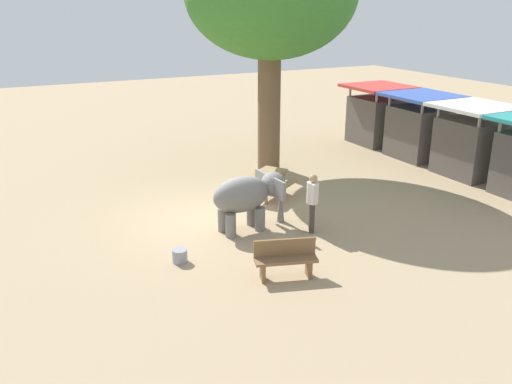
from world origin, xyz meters
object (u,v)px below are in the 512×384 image
object	(u,v)px
person_handler	(312,198)
picnic_table_near	(266,179)
wooden_bench	(285,258)
market_stall_red	(376,117)
elephant	(249,195)
feed_bucket	(180,256)
market_stall_white	(471,144)
market_stall_blue	(419,129)

from	to	relation	value
person_handler	picnic_table_near	size ratio (longest dim) A/B	0.78
wooden_bench	picnic_table_near	xyz separation A→B (m)	(-4.86, 2.08, 0.12)
wooden_bench	person_handler	bearing A→B (deg)	-117.32
person_handler	picnic_table_near	distance (m)	3.01
market_stall_red	elephant	bearing A→B (deg)	-56.62
person_handler	market_stall_red	xyz separation A→B (m)	(-6.95, 7.72, 0.19)
wooden_bench	picnic_table_near	distance (m)	5.29
wooden_bench	market_stall_red	size ratio (longest dim) A/B	0.58
wooden_bench	market_stall_red	world-z (taller)	market_stall_red
wooden_bench	feed_bucket	xyz separation A→B (m)	(-1.76, -1.87, -0.31)
person_handler	feed_bucket	bearing A→B (deg)	30.72
wooden_bench	market_stall_white	xyz separation A→B (m)	(-3.63, 9.60, 0.67)
elephant	market_stall_red	size ratio (longest dim) A/B	0.87
person_handler	market_stall_red	size ratio (longest dim) A/B	0.64
market_stall_white	elephant	bearing A→B (deg)	-84.86
person_handler	wooden_bench	distance (m)	2.71
picnic_table_near	feed_bucket	xyz separation A→B (m)	(3.09, -3.95, -0.43)
elephant	picnic_table_near	world-z (taller)	elephant
picnic_table_near	feed_bucket	world-z (taller)	picnic_table_near
elephant	feed_bucket	size ratio (longest dim) A/B	6.09
market_stall_blue	feed_bucket	distance (m)	12.35
elephant	market_stall_blue	size ratio (longest dim) A/B	0.87
person_handler	market_stall_white	xyz separation A→B (m)	(-1.75, 7.72, 0.19)
picnic_table_near	market_stall_red	size ratio (longest dim) A/B	0.82
wooden_bench	market_stall_blue	distance (m)	11.47
market_stall_blue	person_handler	bearing A→B (deg)	-60.59
market_stall_white	feed_bucket	world-z (taller)	market_stall_white
picnic_table_near	market_stall_blue	world-z (taller)	market_stall_blue
market_stall_red	market_stall_white	world-z (taller)	same
person_handler	feed_bucket	distance (m)	3.84
elephant	picnic_table_near	bearing A→B (deg)	48.32
picnic_table_near	market_stall_white	world-z (taller)	market_stall_white
elephant	wooden_bench	bearing A→B (deg)	-102.90
elephant	person_handler	xyz separation A→B (m)	(0.93, 1.42, -0.02)
picnic_table_near	wooden_bench	bearing A→B (deg)	-147.15
elephant	picnic_table_near	distance (m)	2.64
elephant	picnic_table_near	xyz separation A→B (m)	(-2.05, 1.62, -0.38)
wooden_bench	market_stall_blue	size ratio (longest dim) A/B	0.58
elephant	market_stall_blue	bearing A→B (deg)	17.07
wooden_bench	feed_bucket	size ratio (longest dim) A/B	4.04
elephant	market_stall_red	distance (m)	10.95
elephant	market_stall_blue	xyz separation A→B (m)	(-3.42, 9.14, 0.17)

